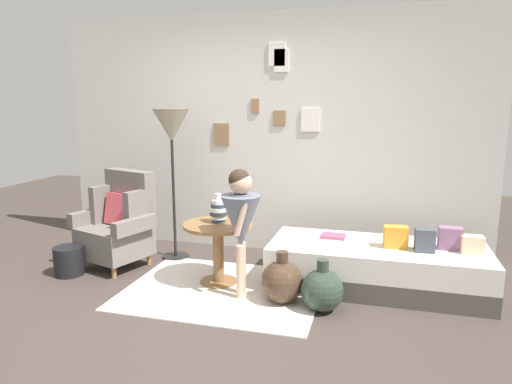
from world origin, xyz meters
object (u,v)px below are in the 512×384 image
floor_lamp (171,131)px  magazine_basket (69,261)px  person_child (241,217)px  book_on_daybed (333,236)px  demijohn_far (322,290)px  side_table (218,240)px  demijohn_near (282,281)px  daybed (376,267)px  armchair (119,224)px  vase_striped (218,211)px

floor_lamp → magazine_basket: size_ratio=5.69×
person_child → book_on_daybed: 1.00m
person_child → book_on_daybed: person_child is taller
person_child → demijohn_far: (0.71, -0.09, -0.54)m
side_table → demijohn_near: (0.66, -0.26, -0.23)m
magazine_basket → demijohn_near: bearing=-2.0°
book_on_daybed → side_table: bearing=-158.2°
person_child → daybed: bearing=24.4°
armchair → magazine_basket: bearing=-131.4°
side_table → demijohn_near: 0.74m
vase_striped → book_on_daybed: 1.11m
armchair → demijohn_far: size_ratio=2.26×
daybed → book_on_daybed: size_ratio=8.66×
book_on_daybed → demijohn_near: demijohn_near is taller
magazine_basket → vase_striped: bearing=8.7°
side_table → book_on_daybed: (1.01, 0.40, -0.00)m
demijohn_far → floor_lamp: bearing=152.2°
book_on_daybed → demijohn_far: bearing=-90.3°
vase_striped → daybed: bearing=9.2°
floor_lamp → demijohn_near: (1.35, -0.82, -1.18)m
floor_lamp → demijohn_near: floor_lamp is taller
book_on_daybed → demijohn_near: bearing=-117.8°
daybed → vase_striped: bearing=-170.8°
daybed → floor_lamp: (-2.11, 0.30, 1.16)m
vase_striped → book_on_daybed: size_ratio=1.22×
armchair → demijohn_near: bearing=-14.4°
book_on_daybed → person_child: bearing=-138.0°
daybed → person_child: bearing=-155.6°
book_on_daybed → demijohn_near: size_ratio=0.50×
demijohn_far → book_on_daybed: bearing=89.7°
side_table → floor_lamp: 1.30m
demijohn_near → magazine_basket: demijohn_near is taller
person_child → demijohn_far: bearing=-7.5°
armchair → side_table: 1.16m
armchair → daybed: (2.55, 0.07, -0.24)m
demijohn_near → demijohn_far: bearing=-11.9°
demijohn_near → demijohn_far: 0.35m
vase_striped → person_child: size_ratio=0.24×
daybed → demijohn_far: demijohn_far is taller
book_on_daybed → demijohn_far: (-0.00, -0.74, -0.24)m
book_on_daybed → magazine_basket: 2.57m
daybed → vase_striped: 1.51m
armchair → daybed: armchair is taller
daybed → demijohn_far: size_ratio=4.44×
daybed → magazine_basket: size_ratio=6.81×
side_table → demijohn_near: side_table is taller
side_table → magazine_basket: 1.51m
daybed → person_child: size_ratio=1.71×
demijohn_far → magazine_basket: bearing=176.6°
side_table → vase_striped: vase_striped is taller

